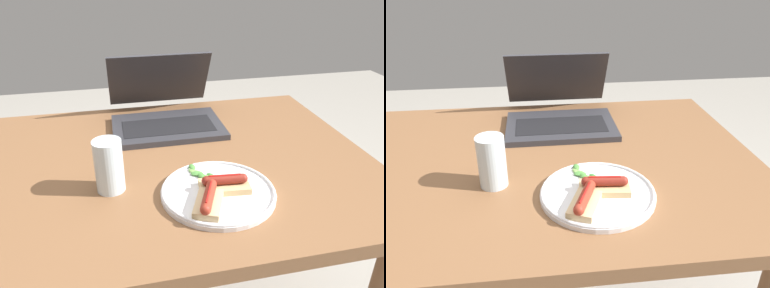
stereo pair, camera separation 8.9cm
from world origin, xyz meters
The scene contains 7 objects.
desk centered at (0.00, 0.00, 0.68)m, with size 1.19×0.84×0.75m.
laptop centered at (0.07, 0.25, 0.79)m, with size 0.35×0.35×0.21m.
plate centered at (0.12, -0.19, 0.76)m, with size 0.27×0.27×0.02m.
sausage_toast_left centered at (0.09, -0.25, 0.78)m, with size 0.09×0.11×0.04m.
sausage_toast_middle centered at (0.14, -0.19, 0.78)m, with size 0.12×0.07×0.04m.
salad_pile centered at (0.10, -0.11, 0.77)m, with size 0.06×0.08×0.01m.
drinking_glass centered at (-0.12, -0.11, 0.82)m, with size 0.07×0.07×0.13m.
Camera 1 is at (-0.09, -0.89, 1.26)m, focal length 35.00 mm.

